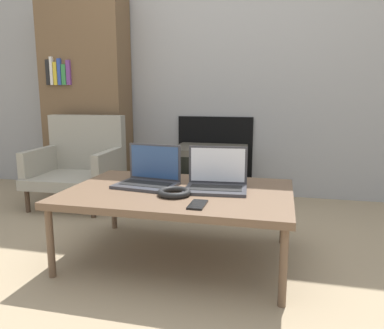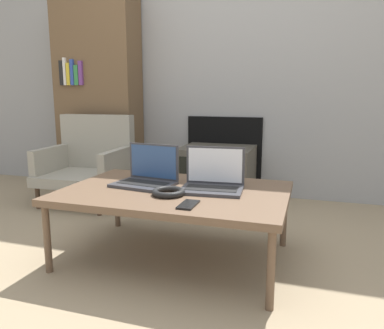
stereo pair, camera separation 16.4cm
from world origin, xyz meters
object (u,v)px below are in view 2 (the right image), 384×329
Objects in this scene: phone at (188,205)px; headphones at (168,192)px; laptop_left at (147,176)px; laptop_right at (213,181)px; armchair at (90,160)px; tv at (217,174)px.

headphones is at bearing 137.19° from phone.
laptop_left and laptop_right have the same top height.
laptop_left is 0.49× the size of armchair.
laptop_right is 2.32× the size of phone.
laptop_right is at bearing 84.33° from phone.
phone is at bearing -44.60° from armchair.
headphones is at bearing -44.45° from armchair.
phone is 1.45m from tv.
laptop_right is 0.58× the size of tv.
tv is 0.82× the size of armchair.
laptop_left reaches higher than headphones.
laptop_right reaches higher than headphones.
laptop_right is 1.15m from tv.
armchair is at bearing 146.31° from laptop_left.
laptop_left reaches higher than phone.
laptop_left is 0.48m from phone.
tv is at bearing 93.03° from headphones.
laptop_right is at bearing -77.07° from tv.
laptop_left is at bearing -96.73° from tv.
armchair reaches higher than phone.
laptop_left is 0.27m from headphones.
phone is 0.21× the size of armchair.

